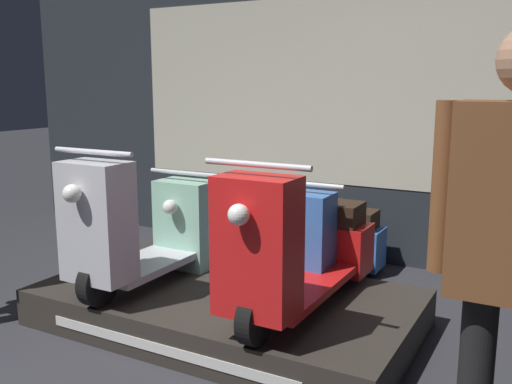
{
  "coord_description": "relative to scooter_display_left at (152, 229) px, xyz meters",
  "views": [
    {
      "loc": [
        1.97,
        -1.88,
        1.63
      ],
      "look_at": [
        0.01,
        1.68,
        0.85
      ],
      "focal_mm": 40.0,
      "sensor_mm": 36.0,
      "label": 1
    }
  ],
  "objects": [
    {
      "name": "shop_wall_back",
      "position": [
        0.53,
        1.97,
        0.97
      ],
      "size": [
        7.4,
        0.09,
        3.2
      ],
      "color": "#23282D",
      "rests_on": "ground_plane"
    },
    {
      "name": "scooter_backrow_1",
      "position": [
        0.97,
        0.89,
        -0.25
      ],
      "size": [
        0.61,
        1.61,
        0.99
      ],
      "color": "black",
      "rests_on": "ground_plane"
    },
    {
      "name": "display_platform",
      "position": [
        0.56,
        0.08,
        -0.5
      ],
      "size": [
        2.5,
        1.39,
        0.25
      ],
      "color": "#2D2823",
      "rests_on": "ground_plane"
    },
    {
      "name": "scooter_display_left",
      "position": [
        0.0,
        0.0,
        0.0
      ],
      "size": [
        0.61,
        1.61,
        0.99
      ],
      "color": "black",
      "rests_on": "display_platform"
    },
    {
      "name": "scooter_backrow_0",
      "position": [
        0.02,
        0.89,
        -0.25
      ],
      "size": [
        0.61,
        1.61,
        0.99
      ],
      "color": "black",
      "rests_on": "ground_plane"
    },
    {
      "name": "scooter_display_right",
      "position": [
        1.13,
        0.0,
        0.0
      ],
      "size": [
        0.61,
        1.61,
        0.99
      ],
      "color": "black",
      "rests_on": "display_platform"
    }
  ]
}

